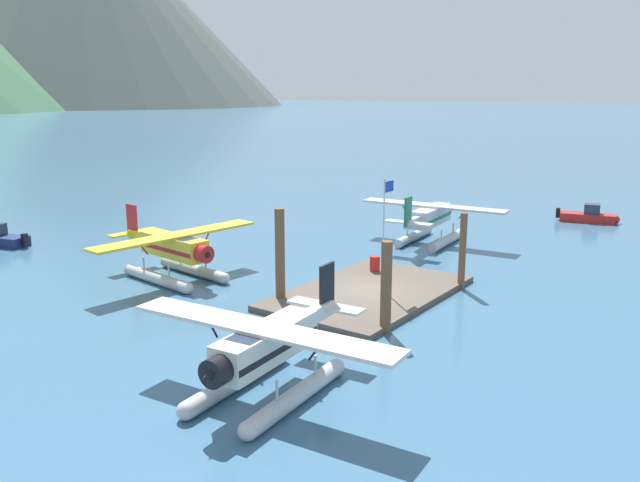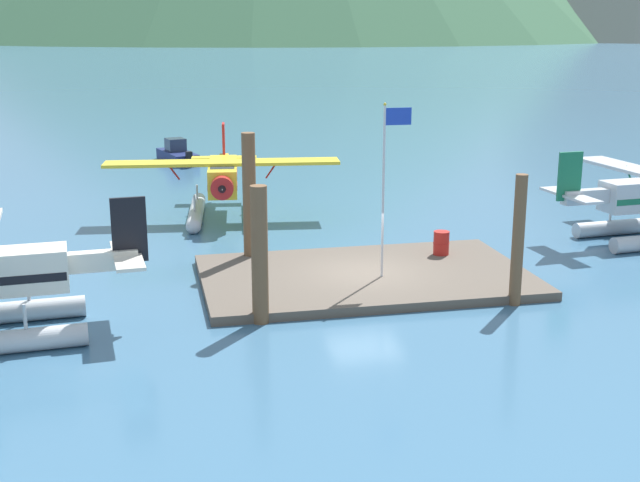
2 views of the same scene
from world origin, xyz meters
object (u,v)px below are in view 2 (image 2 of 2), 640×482
flagpole (387,170)px  seaplane_yellow_bow_left (223,184)px  boat_navy_open_north (177,154)px  fuel_drum (441,243)px

flagpole → seaplane_yellow_bow_left: flagpole is taller
flagpole → boat_navy_open_north: bearing=101.7°
fuel_drum → boat_navy_open_north: bearing=108.6°
flagpole → fuel_drum: 4.80m
fuel_drum → seaplane_yellow_bow_left: 11.42m
seaplane_yellow_bow_left → boat_navy_open_north: size_ratio=2.20×
flagpole → boat_navy_open_north: (-5.71, 27.57, -3.46)m
seaplane_yellow_bow_left → boat_navy_open_north: bearing=94.7°
seaplane_yellow_bow_left → fuel_drum: bearing=-51.0°
fuel_drum → seaplane_yellow_bow_left: size_ratio=0.08×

